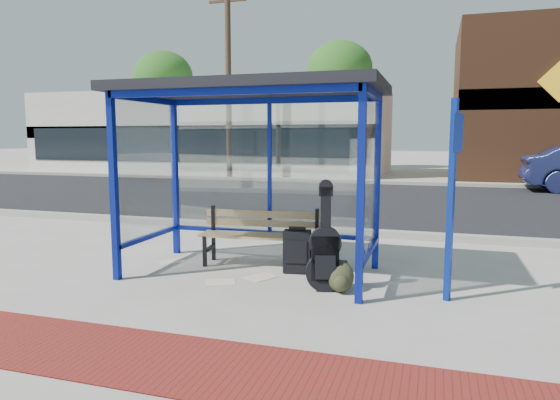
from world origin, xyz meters
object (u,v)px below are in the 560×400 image
(guitar_bag, at_px, (325,253))
(backpack, at_px, (341,277))
(suitcase, at_px, (297,251))
(bench, at_px, (262,233))

(guitar_bag, xyz_separation_m, backpack, (0.18, 0.00, -0.27))
(guitar_bag, xyz_separation_m, suitcase, (-0.51, 0.66, -0.16))
(bench, relative_size, suitcase, 2.82)
(guitar_bag, distance_m, suitcase, 0.86)
(suitcase, bearing_deg, guitar_bag, -60.64)
(suitcase, xyz_separation_m, backpack, (0.70, -0.66, -0.11))
(bench, height_order, backpack, bench)
(guitar_bag, relative_size, suitcase, 1.99)
(guitar_bag, bearing_deg, suitcase, 113.38)
(bench, relative_size, backpack, 4.73)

